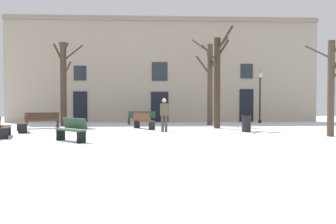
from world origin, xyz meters
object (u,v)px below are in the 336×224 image
Objects in this scene: tree_foreground at (210,82)px; bench_far_corner at (72,130)px; person_by_shop_door at (164,113)px; bench_by_litter_bin at (142,117)px; tree_right_of_center at (64,79)px; streetlamp at (260,91)px; bench_near_center_tree at (42,120)px; bench_back_to_back_right at (143,120)px; bench_back_to_back_left at (23,123)px; tree_center at (218,78)px; tree_left_of_center at (332,83)px; litter_bin at (246,123)px; bench_facing_shops at (3,127)px.

bench_far_corner is at bearing -127.21° from tree_foreground.
person_by_shop_door is at bearing -122.21° from tree_foreground.
bench_by_litter_bin is at bearing 115.80° from person_by_shop_door.
tree_foreground is 9.27m from tree_right_of_center.
bench_near_center_tree is (-13.84, -4.13, -1.77)m from streetlamp.
bench_back_to_back_left is at bearing 73.16° from bench_back_to_back_right.
tree_foreground is 2.96× the size of bench_by_litter_bin.
tree_center is 6.34m from tree_left_of_center.
streetlamp reaches higher than bench_back_to_back_left.
streetlamp is (3.89, 4.61, -0.59)m from tree_center.
tree_foreground is 3.98× the size of bench_far_corner.
tree_right_of_center is 5.25m from bench_back_to_back_left.
tree_left_of_center reaches higher than litter_bin.
tree_right_of_center is at bearing 153.94° from litter_bin.
bench_near_center_tree is at bearing 50.23° from bench_back_to_back_right.
bench_far_corner is (-6.80, -8.96, -2.34)m from tree_foreground.
litter_bin is at bearing 143.65° from bench_near_center_tree.
tree_center reaches higher than bench_facing_shops.
tree_foreground reaches higher than litter_bin.
tree_right_of_center is at bearing 1.33° from bench_by_litter_bin.
bench_facing_shops is (-14.25, 0.32, -1.87)m from tree_left_of_center.
bench_back_to_back_right is (5.76, -0.76, 0.01)m from bench_near_center_tree.
bench_by_litter_bin is (-8.53, 8.43, -1.85)m from tree_left_of_center.
bench_back_to_back_left is (-14.04, -6.53, -1.77)m from streetlamp.
tree_center is 4.23m from person_by_shop_door.
bench_back_to_back_right is 0.90× the size of bench_by_litter_bin.
bench_far_corner is 0.83× the size of person_by_shop_door.
tree_foreground reaches higher than tree_left_of_center.
tree_left_of_center is 2.46× the size of bench_facing_shops.
tree_left_of_center reaches higher than person_by_shop_door.
bench_near_center_tree is 1.14× the size of person_by_shop_door.
tree_left_of_center reaches higher than bench_back_to_back_left.
bench_back_to_back_right is at bearing 110.80° from bench_far_corner.
bench_by_litter_bin is (-0.18, 3.95, -0.01)m from bench_back_to_back_right.
tree_foreground is 3.02× the size of bench_facing_shops.
streetlamp is (-0.26, 9.37, -0.08)m from tree_left_of_center.
bench_back_to_back_right is at bearing 151.76° from tree_left_of_center.
bench_back_to_back_left is at bearing 168.75° from tree_left_of_center.
tree_right_of_center reaches higher than bench_back_to_back_left.
tree_center is 3.04× the size of bench_facing_shops.
tree_center is 1.03× the size of tree_right_of_center.
tree_center is 4.01× the size of bench_far_corner.
litter_bin is 0.51× the size of person_by_shop_door.
streetlamp is at bearing 91.56° from tree_left_of_center.
bench_facing_shops is at bearing -169.52° from litter_bin.
bench_back_to_back_right is (5.90, 4.16, 0.03)m from bench_facing_shops.
bench_facing_shops is at bearing -156.28° from tree_center.
tree_left_of_center is 4.37m from litter_bin.
bench_back_to_back_right is at bearing 150.77° from bench_near_center_tree.
tree_center reaches higher than litter_bin.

